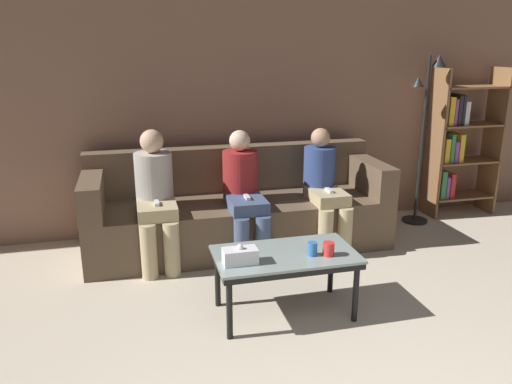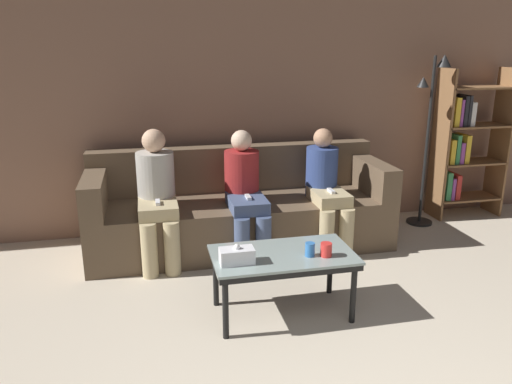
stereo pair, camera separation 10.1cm
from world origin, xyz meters
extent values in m
cube|color=#8C6651|center=(0.00, 4.06, 1.30)|extent=(12.00, 0.06, 2.60)
cube|color=brown|center=(0.00, 3.49, 0.23)|extent=(2.69, 0.88, 0.45)
cube|color=brown|center=(0.00, 3.83, 0.67)|extent=(2.69, 0.20, 0.43)
cube|color=brown|center=(-1.26, 3.49, 0.60)|extent=(0.18, 0.88, 0.30)
cube|color=brown|center=(1.26, 3.49, 0.60)|extent=(0.18, 0.88, 0.30)
cube|color=#8C9E99|center=(0.04, 2.24, 0.44)|extent=(0.96, 0.53, 0.02)
cube|color=black|center=(0.04, 2.24, 0.41)|extent=(0.94, 0.52, 0.04)
cylinder|color=black|center=(-0.38, 2.02, 0.20)|extent=(0.04, 0.04, 0.39)
cylinder|color=black|center=(0.47, 2.02, 0.20)|extent=(0.04, 0.04, 0.39)
cylinder|color=black|center=(-0.38, 2.45, 0.20)|extent=(0.04, 0.04, 0.39)
cylinder|color=black|center=(0.47, 2.45, 0.20)|extent=(0.04, 0.04, 0.39)
cylinder|color=#3372BF|center=(0.21, 2.15, 0.50)|extent=(0.06, 0.06, 0.09)
cylinder|color=red|center=(0.31, 2.13, 0.50)|extent=(0.08, 0.08, 0.09)
cube|color=white|center=(-0.28, 2.15, 0.50)|extent=(0.22, 0.12, 0.10)
sphere|color=white|center=(-0.28, 2.15, 0.56)|extent=(0.04, 0.04, 0.04)
cube|color=brown|center=(2.18, 3.83, 0.78)|extent=(0.02, 0.32, 1.57)
cube|color=brown|center=(2.90, 3.83, 0.78)|extent=(0.02, 0.32, 1.57)
cube|color=brown|center=(2.54, 3.83, 0.20)|extent=(0.71, 0.32, 0.02)
cube|color=#38844C|center=(2.27, 3.83, 0.36)|extent=(0.06, 0.24, 0.30)
cube|color=#8E4293|center=(2.33, 3.83, 0.32)|extent=(0.04, 0.24, 0.24)
cube|color=red|center=(2.38, 3.83, 0.34)|extent=(0.05, 0.24, 0.27)
cube|color=brown|center=(2.54, 3.83, 0.59)|extent=(0.71, 0.32, 0.02)
cube|color=gold|center=(2.27, 3.83, 0.73)|extent=(0.05, 0.24, 0.26)
cube|color=#38844C|center=(2.33, 3.83, 0.75)|extent=(0.04, 0.24, 0.30)
cube|color=#8E4293|center=(2.38, 3.83, 0.71)|extent=(0.05, 0.24, 0.22)
cube|color=gold|center=(2.44, 3.83, 0.75)|extent=(0.05, 0.24, 0.30)
cube|color=brown|center=(2.54, 3.83, 0.98)|extent=(0.71, 0.32, 0.02)
cube|color=gold|center=(2.27, 3.83, 1.14)|extent=(0.06, 0.24, 0.29)
cube|color=#8E4293|center=(2.32, 3.83, 1.13)|extent=(0.03, 0.24, 0.27)
cube|color=#232328|center=(2.37, 3.83, 1.14)|extent=(0.04, 0.24, 0.31)
cube|color=#232328|center=(2.41, 3.83, 1.15)|extent=(0.03, 0.24, 0.31)
cube|color=silver|center=(2.45, 3.83, 1.11)|extent=(0.05, 0.24, 0.24)
cube|color=brown|center=(2.54, 3.83, 1.37)|extent=(0.71, 0.32, 0.02)
cylinder|color=black|center=(1.93, 3.68, 0.01)|extent=(0.26, 0.26, 0.02)
cylinder|color=black|center=(1.93, 3.68, 0.85)|extent=(0.03, 0.03, 1.69)
cone|color=black|center=(2.03, 3.68, 1.64)|extent=(0.14, 0.14, 0.12)
cone|color=black|center=(1.85, 3.72, 1.44)|extent=(0.12, 0.12, 0.10)
cylinder|color=tan|center=(-0.83, 3.02, 0.23)|extent=(0.13, 0.13, 0.45)
cylinder|color=tan|center=(-0.65, 3.02, 0.23)|extent=(0.13, 0.13, 0.45)
cube|color=tan|center=(-0.74, 3.23, 0.50)|extent=(0.32, 0.41, 0.10)
cylinder|color=#B7B2A8|center=(-0.74, 3.44, 0.69)|extent=(0.32, 0.32, 0.48)
sphere|color=#DBAD89|center=(-0.74, 3.44, 1.03)|extent=(0.20, 0.20, 0.20)
cube|color=white|center=(-0.74, 3.19, 0.57)|extent=(0.04, 0.12, 0.02)
cylinder|color=#47567A|center=(-0.09, 2.98, 0.23)|extent=(0.13, 0.13, 0.45)
cylinder|color=#47567A|center=(0.09, 2.98, 0.23)|extent=(0.13, 0.13, 0.45)
cube|color=#47567A|center=(0.00, 3.21, 0.50)|extent=(0.30, 0.46, 0.10)
cylinder|color=maroon|center=(0.00, 3.44, 0.68)|extent=(0.30, 0.30, 0.46)
sphere|color=beige|center=(0.00, 3.44, 1.00)|extent=(0.18, 0.18, 0.18)
cube|color=white|center=(0.00, 3.16, 0.57)|extent=(0.04, 0.12, 0.02)
cylinder|color=tan|center=(0.65, 3.01, 0.23)|extent=(0.13, 0.13, 0.45)
cylinder|color=tan|center=(0.83, 3.01, 0.23)|extent=(0.13, 0.13, 0.45)
cube|color=tan|center=(0.74, 3.23, 0.50)|extent=(0.29, 0.42, 0.10)
cylinder|color=#334784|center=(0.74, 3.44, 0.68)|extent=(0.29, 0.29, 0.45)
sphere|color=tan|center=(0.74, 3.44, 0.99)|extent=(0.17, 0.17, 0.17)
cube|color=white|center=(0.74, 3.18, 0.57)|extent=(0.04, 0.12, 0.02)
camera|label=1|loc=(-0.91, -0.72, 1.81)|focal=35.00mm
camera|label=2|loc=(-0.81, -0.74, 1.81)|focal=35.00mm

